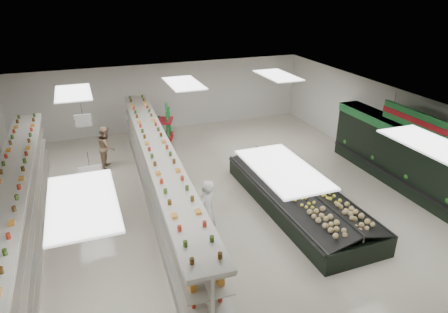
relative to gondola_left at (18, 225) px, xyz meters
name	(u,v)px	position (x,y,z in m)	size (l,w,h in m)	color
floor	(219,206)	(5.75, 0.61, -0.97)	(16.00, 16.00, 0.00)	beige
ceiling	(219,112)	(5.75, 0.61, 2.23)	(14.00, 16.00, 0.02)	white
wall_back	(164,97)	(5.75, 8.61, 0.63)	(14.00, 0.02, 3.20)	silver
wall_right	(399,134)	(12.75, 0.61, 0.63)	(0.02, 16.00, 3.20)	silver
produce_wall_case	(418,161)	(12.28, -0.89, 0.27)	(0.93, 8.00, 2.20)	black
aisle_sign_near	(91,174)	(1.95, -1.39, 1.78)	(0.52, 0.06, 0.75)	white
aisle_sign_far	(83,121)	(1.95, 2.61, 1.78)	(0.52, 0.06, 0.75)	white
hortifruti_banner	(420,122)	(11.99, -0.89, 1.68)	(0.12, 3.20, 0.95)	#1D7032
gondola_left	(18,225)	(0.00, 0.00, 0.00)	(0.92, 12.18, 2.11)	silver
gondola_center	(159,180)	(3.96, 1.24, 0.00)	(1.45, 12.23, 2.12)	silver
produce_island	(298,196)	(8.09, -0.34, -0.54)	(2.41, 6.39, 0.95)	black
soda_endcap	(158,122)	(5.14, 7.27, -0.16)	(1.53, 1.28, 1.67)	#A7131C
shopper_main	(206,212)	(4.78, -1.05, -0.02)	(0.69, 0.45, 1.90)	silver
shopper_background	(106,147)	(2.65, 4.98, -0.14)	(0.81, 0.50, 1.66)	tan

